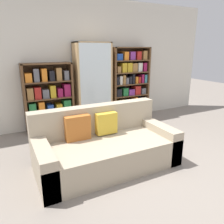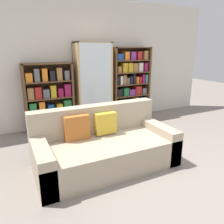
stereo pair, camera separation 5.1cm
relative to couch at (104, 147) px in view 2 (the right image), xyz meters
The scene contains 7 objects.
ground_plane 0.84m from the couch, 46.73° to the right, with size 16.00×16.00×0.00m, color gray.
wall_back 2.34m from the couch, 74.85° to the left, with size 6.36×0.06×2.70m.
couch is the anchor object (origin of this frame).
bookshelf_left 1.89m from the couch, 102.65° to the left, with size 0.97×0.32×1.40m.
display_cabinet 1.98m from the couch, 72.70° to the left, with size 0.78×0.36×1.80m.
bookshelf_right 2.42m from the couch, 49.98° to the left, with size 0.95×0.32×1.70m.
wine_bottle 1.38m from the couch, 41.78° to the left, with size 0.08×0.08×0.38m.
Camera 2 is at (-1.74, -2.10, 1.68)m, focal length 35.00 mm.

